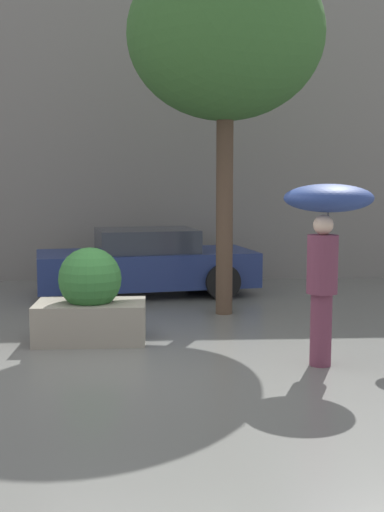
{
  "coord_description": "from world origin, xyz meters",
  "views": [
    {
      "loc": [
        0.22,
        -7.19,
        2.06
      ],
      "look_at": [
        0.72,
        1.6,
        1.05
      ],
      "focal_mm": 45.0,
      "sensor_mm": 36.0,
      "label": 1
    }
  ],
  "objects_px": {
    "person_adult": "(326,224)",
    "parked_car_near": "(146,263)",
    "planter_box": "(90,301)",
    "street_tree": "(225,37)"
  },
  "relations": [
    {
      "from": "planter_box",
      "to": "street_tree",
      "type": "relative_size",
      "value": 0.26
    },
    {
      "from": "person_adult",
      "to": "parked_car_near",
      "type": "relative_size",
      "value": 0.49
    },
    {
      "from": "planter_box",
      "to": "street_tree",
      "type": "bearing_deg",
      "value": 40.93
    },
    {
      "from": "parked_car_near",
      "to": "planter_box",
      "type": "bearing_deg",
      "value": 158.78
    },
    {
      "from": "parked_car_near",
      "to": "street_tree",
      "type": "distance_m",
      "value": 4.3
    },
    {
      "from": "person_adult",
      "to": "street_tree",
      "type": "bearing_deg",
      "value": 49.8
    },
    {
      "from": "person_adult",
      "to": "planter_box",
      "type": "bearing_deg",
      "value": 100.16
    },
    {
      "from": "person_adult",
      "to": "parked_car_near",
      "type": "bearing_deg",
      "value": 57.25
    },
    {
      "from": "planter_box",
      "to": "person_adult",
      "type": "height_order",
      "value": "person_adult"
    },
    {
      "from": "person_adult",
      "to": "parked_car_near",
      "type": "height_order",
      "value": "person_adult"
    }
  ]
}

